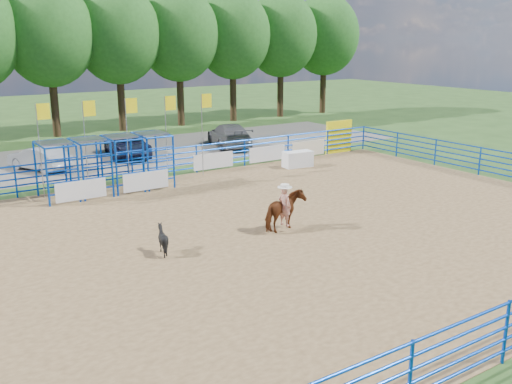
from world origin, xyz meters
The scene contains 12 objects.
ground centered at (0.00, 0.00, 0.00)m, with size 120.00×120.00×0.00m, color #385C24.
arena_dirt centered at (0.00, 0.00, 0.01)m, with size 30.00×20.00×0.02m, color olive.
gravel_strip centered at (0.00, 17.00, 0.01)m, with size 40.00×10.00×0.01m, color slate.
announcer_table centered at (8.32, 8.17, 0.45)m, with size 1.62×0.76×0.87m, color white.
horse_and_rider centered at (1.29, -0.16, 0.89)m, with size 1.90×1.25×2.50m.
calf centered at (-3.43, 0.18, 0.49)m, with size 0.77×0.86×0.95m, color black.
car_b centered at (-3.75, 15.30, 0.66)m, with size 1.37×3.92×1.29m, color #919499.
car_c centered at (1.59, 16.21, 0.69)m, with size 2.24×4.86×1.35m, color #141934.
car_d centered at (8.34, 15.56, 0.77)m, with size 2.12×5.21×1.51m, color #555557.
perimeter_fence centered at (0.00, 0.00, 0.75)m, with size 30.10×20.10×1.50m.
chute_assembly centered at (-1.90, 8.84, 1.26)m, with size 19.32×2.41×4.20m.
treeline centered at (0.00, 26.00, 7.53)m, with size 56.40×6.40×11.24m.
Camera 1 is at (-10.63, -16.27, 6.88)m, focal length 40.00 mm.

